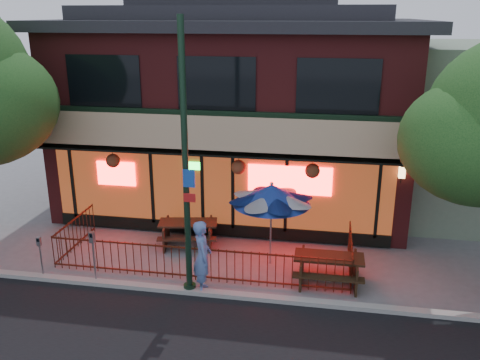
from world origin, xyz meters
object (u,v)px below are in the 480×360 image
object	(u,v)px
pedestrian	(202,256)
parking_meter_near	(93,249)
picnic_table_left	(188,230)
picnic_table_right	(329,265)
patio_umbrella	(271,194)
street_light	(186,178)
parking_meter_far	(40,250)

from	to	relation	value
pedestrian	parking_meter_near	xyz separation A→B (m)	(-2.99, -0.11, 0.02)
picnic_table_left	pedestrian	world-z (taller)	pedestrian
picnic_table_right	parking_meter_near	bearing A→B (deg)	-170.01
picnic_table_right	patio_umbrella	bearing A→B (deg)	153.61
street_light	picnic_table_left	world-z (taller)	street_light
picnic_table_left	parking_meter_near	world-z (taller)	parking_meter_near
street_light	parking_meter_near	xyz separation A→B (m)	(-2.65, 0.00, -2.13)
street_light	picnic_table_left	xyz separation A→B (m)	(-0.80, 2.77, -2.64)
street_light	pedestrian	xyz separation A→B (m)	(0.34, 0.11, -2.16)
picnic_table_right	picnic_table_left	bearing A→B (deg)	159.22
picnic_table_right	parking_meter_near	distance (m)	6.36
patio_umbrella	parking_meter_near	bearing A→B (deg)	-156.97
street_light	parking_meter_far	bearing A→B (deg)	179.96
street_light	parking_meter_near	size ratio (longest dim) A/B	4.65
patio_umbrella	street_light	bearing A→B (deg)	-134.57
picnic_table_right	parking_meter_near	world-z (taller)	parking_meter_near
patio_umbrella	parking_meter_near	size ratio (longest dim) A/B	1.68
parking_meter_far	patio_umbrella	bearing A→B (deg)	17.54
parking_meter_near	parking_meter_far	size ratio (longest dim) A/B	1.23
pedestrian	parking_meter_far	world-z (taller)	pedestrian
parking_meter_near	parking_meter_far	world-z (taller)	parking_meter_near
picnic_table_left	parking_meter_far	world-z (taller)	parking_meter_far
patio_umbrella	pedestrian	world-z (taller)	patio_umbrella
picnic_table_right	pedestrian	bearing A→B (deg)	-163.01
street_light	parking_meter_near	world-z (taller)	street_light
picnic_table_right	pedestrian	size ratio (longest dim) A/B	0.93
picnic_table_left	parking_meter_far	xyz separation A→B (m)	(-3.42, -2.77, 0.32)
pedestrian	parking_meter_near	world-z (taller)	pedestrian
patio_umbrella	parking_meter_near	xyz separation A→B (m)	(-4.56, -1.94, -1.14)
street_light	picnic_table_left	distance (m)	3.91
street_light	picnic_table_right	world-z (taller)	street_light
pedestrian	parking_meter_near	bearing A→B (deg)	72.37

